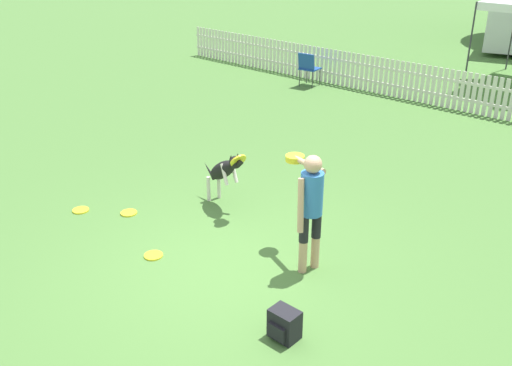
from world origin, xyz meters
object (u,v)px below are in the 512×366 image
(handler_person, at_px, (310,199))
(folding_chair_center, at_px, (308,66))
(frisbee_near_dog, at_px, (153,255))
(frisbee_near_handler, at_px, (129,213))
(frisbee_midfield, at_px, (81,210))
(leaping_dog, at_px, (224,170))
(backpack_on_grass, at_px, (284,324))

(handler_person, distance_m, folding_chair_center, 8.91)
(folding_chair_center, bearing_deg, frisbee_near_dog, 106.88)
(frisbee_near_handler, relative_size, frisbee_midfield, 1.00)
(leaping_dog, distance_m, frisbee_near_dog, 1.80)
(backpack_on_grass, bearing_deg, frisbee_midfield, 177.86)
(frisbee_near_handler, distance_m, frisbee_near_dog, 1.35)
(frisbee_near_handler, xyz_separation_m, frisbee_near_dog, (1.25, -0.52, 0.00))
(handler_person, xyz_separation_m, frisbee_near_handler, (-2.92, -0.66, -0.97))
(frisbee_near_handler, relative_size, backpack_on_grass, 0.73)
(folding_chair_center, bearing_deg, backpack_on_grass, 118.56)
(leaping_dog, distance_m, frisbee_midfield, 2.31)
(handler_person, bearing_deg, frisbee_near_dog, 139.18)
(leaping_dog, bearing_deg, backpack_on_grass, 70.72)
(folding_chair_center, bearing_deg, handler_person, 119.92)
(leaping_dog, bearing_deg, handler_person, 90.35)
(folding_chair_center, bearing_deg, frisbee_near_handler, 100.36)
(leaping_dog, relative_size, frisbee_near_handler, 4.54)
(handler_person, xyz_separation_m, folding_chair_center, (-5.41, 7.07, -0.43))
(folding_chair_center, bearing_deg, frisbee_midfield, 95.35)
(leaping_dog, height_order, frisbee_near_dog, leaping_dog)
(frisbee_near_dog, height_order, frisbee_midfield, same)
(frisbee_near_handler, bearing_deg, handler_person, 12.66)
(frisbee_midfield, bearing_deg, handler_person, 17.25)
(frisbee_near_dog, height_order, folding_chair_center, folding_chair_center)
(leaping_dog, bearing_deg, frisbee_midfield, -30.24)
(frisbee_near_handler, xyz_separation_m, frisbee_midfield, (-0.62, -0.44, 0.00))
(handler_person, height_order, backpack_on_grass, handler_person)
(backpack_on_grass, height_order, folding_chair_center, folding_chair_center)
(frisbee_near_dog, distance_m, frisbee_midfield, 1.87)
(frisbee_near_handler, distance_m, frisbee_midfield, 0.77)
(frisbee_near_handler, bearing_deg, backpack_on_grass, -9.55)
(handler_person, relative_size, leaping_dog, 1.38)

